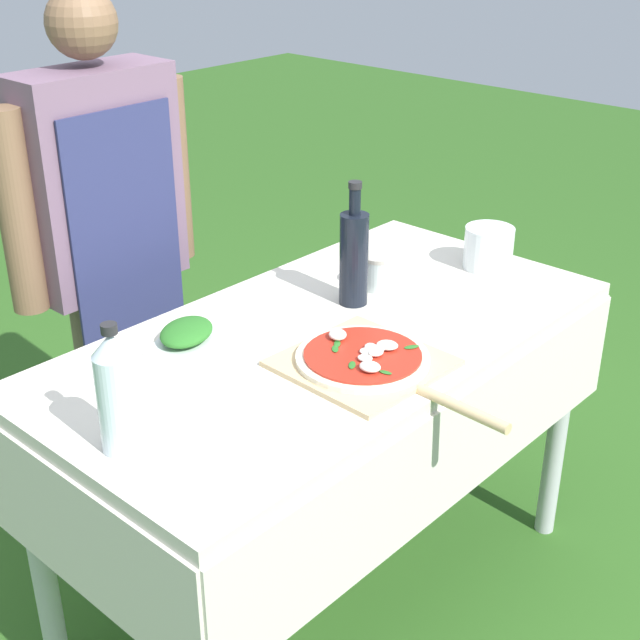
# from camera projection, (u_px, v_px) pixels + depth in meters

# --- Properties ---
(ground_plane) EXTENTS (12.00, 12.00, 0.00)m
(ground_plane) POSITION_uv_depth(u_px,v_px,m) (327.00, 593.00, 2.41)
(ground_plane) COLOR #2D5B1E
(prep_table) EXTENTS (1.41, 0.73, 0.80)m
(prep_table) POSITION_uv_depth(u_px,v_px,m) (328.00, 374.00, 2.11)
(prep_table) COLOR beige
(prep_table) RESTS_ON ground
(person_cook) EXTENTS (0.57, 0.19, 1.52)m
(person_cook) POSITION_uv_depth(u_px,v_px,m) (106.00, 234.00, 2.35)
(person_cook) COLOR #70604C
(person_cook) RESTS_ON ground
(pizza_on_peel) EXTENTS (0.32, 0.53, 0.05)m
(pizza_on_peel) POSITION_uv_depth(u_px,v_px,m) (367.00, 361.00, 1.90)
(pizza_on_peel) COLOR #D1B27F
(pizza_on_peel) RESTS_ON prep_table
(oil_bottle) EXTENTS (0.07, 0.07, 0.31)m
(oil_bottle) POSITION_uv_depth(u_px,v_px,m) (354.00, 256.00, 2.14)
(oil_bottle) COLOR black
(oil_bottle) RESTS_ON prep_table
(water_bottle) EXTENTS (0.07, 0.07, 0.25)m
(water_bottle) POSITION_uv_depth(u_px,v_px,m) (116.00, 392.00, 1.58)
(water_bottle) COLOR silver
(water_bottle) RESTS_ON prep_table
(herb_container) EXTENTS (0.22, 0.19, 0.05)m
(herb_container) POSITION_uv_depth(u_px,v_px,m) (187.00, 333.00, 2.00)
(herb_container) COLOR silver
(herb_container) RESTS_ON prep_table
(mixing_tub) EXTENTS (0.13, 0.13, 0.11)m
(mixing_tub) POSITION_uv_depth(u_px,v_px,m) (489.00, 248.00, 2.37)
(mixing_tub) COLOR silver
(mixing_tub) RESTS_ON prep_table
(sauce_jar) EXTENTS (0.08, 0.08, 0.09)m
(sauce_jar) POSITION_uv_depth(u_px,v_px,m) (379.00, 274.00, 2.26)
(sauce_jar) COLOR silver
(sauce_jar) RESTS_ON prep_table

